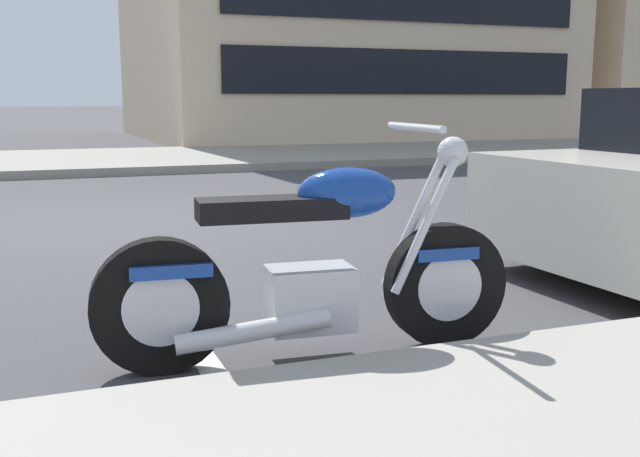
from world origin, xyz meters
TOP-DOWN VIEW (x-y plane):
  - ground_plane at (0.00, 0.00)m, footprint 260.00×260.00m
  - sidewalk_far_curb at (12.00, 7.17)m, footprint 120.00×5.00m
  - parking_stall_stripe at (0.00, -4.07)m, footprint 0.12×2.20m
  - parked_motorcycle at (0.50, -4.38)m, footprint 2.01×0.62m
  - townhouse_far_uphill at (8.24, 15.29)m, footprint 11.46×11.72m

SIDE VIEW (x-z plane):
  - ground_plane at x=0.00m, z-range 0.00..0.00m
  - parking_stall_stripe at x=0.00m, z-range 0.00..0.01m
  - sidewalk_far_curb at x=12.00m, z-range 0.00..0.14m
  - parked_motorcycle at x=0.50m, z-range -0.13..0.98m
  - townhouse_far_uphill at x=8.24m, z-range 0.00..8.59m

